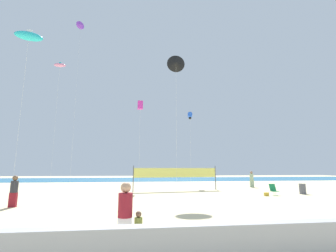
{
  "coord_description": "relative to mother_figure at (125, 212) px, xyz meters",
  "views": [
    {
      "loc": [
        -2.35,
        -15.53,
        2.1
      ],
      "look_at": [
        1.02,
        9.02,
        6.5
      ],
      "focal_mm": 25.84,
      "sensor_mm": 36.0,
      "label": 1
    }
  ],
  "objects": [
    {
      "name": "volleyball_net",
      "position": [
        4.32,
        16.77,
        0.71
      ],
      "size": [
        8.44,
        1.29,
        2.4
      ],
      "color": "#4C4C51",
      "rests_on": "ground"
    },
    {
      "name": "folding_beach_chair",
      "position": [
        11.47,
        11.77,
        -0.46
      ],
      "size": [
        0.52,
        0.65,
        0.89
      ],
      "rotation": [
        0.0,
        0.0,
        -0.69
      ],
      "color": "#1E8C4C",
      "rests_on": "ground"
    },
    {
      "name": "beach_handbag",
      "position": [
        10.57,
        11.32,
        -0.79
      ],
      "size": [
        0.34,
        0.17,
        0.27
      ],
      "primitive_type": "cube",
      "color": "gold",
      "rests_on": "ground"
    },
    {
      "name": "kite_pink_inflatable",
      "position": [
        -10.77,
        27.47,
        15.87
      ],
      "size": [
        1.7,
        0.74,
        17.28
      ],
      "color": "silver",
      "rests_on": "ground"
    },
    {
      "name": "beachgoer_sage_shirt",
      "position": [
        13.75,
        19.99,
        0.06
      ],
      "size": [
        0.42,
        0.42,
        1.84
      ],
      "rotation": [
        0.0,
        0.0,
        1.2
      ],
      "color": "#99B28C",
      "rests_on": "ground"
    },
    {
      "name": "kite_black_delta",
      "position": [
        3.87,
        13.9,
        10.95
      ],
      "size": [
        1.7,
        0.44,
        12.72
      ],
      "color": "silver",
      "rests_on": "ground"
    },
    {
      "name": "mother_figure",
      "position": [
        0.0,
        0.0,
        0.0
      ],
      "size": [
        0.4,
        0.4,
        1.73
      ],
      "rotation": [
        0.0,
        0.0,
        0.15
      ],
      "color": "white",
      "rests_on": "ground"
    },
    {
      "name": "kite_magenta_box",
      "position": [
        0.73,
        20.58,
        8.52
      ],
      "size": [
        0.62,
        0.62,
        9.94
      ],
      "color": "silver",
      "rests_on": "ground"
    },
    {
      "name": "trash_barrel",
      "position": [
        14.42,
        12.29,
        -0.5
      ],
      "size": [
        0.53,
        0.53,
        0.86
      ],
      "primitive_type": "cylinder",
      "color": "#595960",
      "rests_on": "ground"
    },
    {
      "name": "toddler_figure",
      "position": [
        0.37,
        -0.08,
        -0.41
      ],
      "size": [
        0.22,
        0.22,
        0.96
      ],
      "rotation": [
        0.0,
        0.0,
        0.5
      ],
      "color": "#7A3872",
      "rests_on": "ground"
    },
    {
      "name": "kite_violet_delta",
      "position": [
        -7.33,
        23.58,
        20.0
      ],
      "size": [
        1.03,
        0.88,
        21.57
      ],
      "color": "silver",
      "rests_on": "ground"
    },
    {
      "name": "kite_cyan_inflatable",
      "position": [
        -8.01,
        11.19,
        11.16
      ],
      "size": [
        2.08,
        1.29,
        12.63
      ],
      "color": "silver",
      "rests_on": "ground"
    },
    {
      "name": "kite_blue_tube",
      "position": [
        7.48,
        23.99,
        8.27
      ],
      "size": [
        0.87,
        1.37,
        9.56
      ],
      "color": "silver",
      "rests_on": "ground"
    },
    {
      "name": "ocean_band",
      "position": [
        2.57,
        43.76,
        -0.92
      ],
      "size": [
        120.0,
        20.0,
        0.01
      ],
      "primitive_type": "cube",
      "color": "#1E6B99",
      "rests_on": "ground"
    },
    {
      "name": "beachgoer_charcoal_shirt",
      "position": [
        -6.45,
        7.97,
        -0.0
      ],
      "size": [
        0.4,
        0.4,
        1.73
      ],
      "rotation": [
        0.0,
        0.0,
        2.88
      ],
      "color": "maroon",
      "rests_on": "ground"
    },
    {
      "name": "boardwalk_ledge",
      "position": [
        2.57,
        -1.4,
        -0.5
      ],
      "size": [
        28.0,
        0.44,
        0.86
      ],
      "primitive_type": "cube",
      "color": "#A8A8AD",
      "rests_on": "ground"
    },
    {
      "name": "ground_plane",
      "position": [
        2.57,
        8.46,
        -0.93
      ],
      "size": [
        120.0,
        120.0,
        0.0
      ],
      "primitive_type": "plane",
      "color": "beige"
    }
  ]
}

